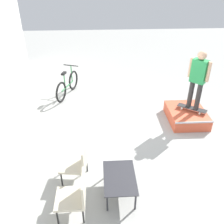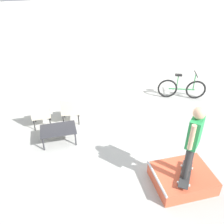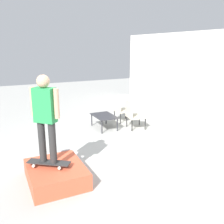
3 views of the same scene
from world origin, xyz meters
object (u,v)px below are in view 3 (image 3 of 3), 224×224
Objects in this scene: skateboard_on_ramp at (49,162)px; patio_chair_left at (121,108)px; skate_ramp_box at (56,173)px; patio_chair_right at (133,114)px; person_skater at (45,113)px; coffee_table at (104,117)px.

patio_chair_left reaches higher than skateboard_on_ramp.
skate_ramp_box is 1.62× the size of skateboard_on_ramp.
skate_ramp_box is at bearing 133.20° from patio_chair_right.
coffee_table is at bearing 92.50° from person_skater.
person_skater is 1.85× the size of patio_chair_left.
patio_chair_right is at bearing 63.04° from coffee_table.
skateboard_on_ramp is 0.88× the size of patio_chair_left.
coffee_table is at bearing 139.60° from skate_ramp_box.
skateboard_on_ramp is 3.67m from patio_chair_right.
skate_ramp_box is at bearing 33.73° from person_skater.
person_skater is 3.47m from coffee_table.
patio_chair_right is (0.83, 0.00, 0.00)m from patio_chair_left.
patio_chair_left is at bearing 79.36° from skateboard_on_ramp.
patio_chair_right is at bearing 125.45° from skate_ramp_box.
skate_ramp_box is 4.14m from patio_chair_left.
coffee_table is (-2.49, 2.12, 0.21)m from skate_ramp_box.
skate_ramp_box is 1.43× the size of patio_chair_left.
person_skater is 1.85× the size of patio_chair_right.
patio_chair_right is at bearing 69.92° from skateboard_on_ramp.
patio_chair_left is (-2.89, 3.04, 0.06)m from skateboard_on_ramp.
skate_ramp_box is at bearing 24.88° from skateboard_on_ramp.
person_skater is 1.76× the size of coffee_table.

